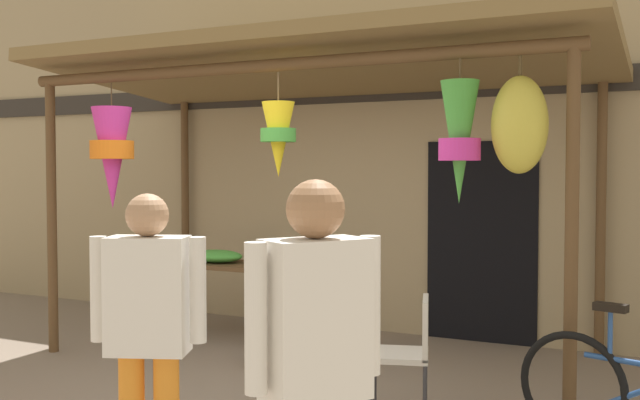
% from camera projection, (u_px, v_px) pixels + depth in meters
% --- Properties ---
extents(ground_plane, '(30.00, 30.00, 0.00)m').
position_uv_depth(ground_plane, '(246.00, 389.00, 5.78)').
color(ground_plane, '#756656').
extents(shop_facade, '(12.63, 0.29, 4.12)m').
position_uv_depth(shop_facade, '(369.00, 138.00, 7.96)').
color(shop_facade, '#9E8966').
rests_on(shop_facade, ground_plane).
extents(market_stall_canopy, '(5.15, 2.59, 2.83)m').
position_uv_depth(market_stall_canopy, '(318.00, 85.00, 6.62)').
color(market_stall_canopy, brown).
rests_on(market_stall_canopy, ground_plane).
extents(display_table, '(1.34, 0.61, 0.77)m').
position_uv_depth(display_table, '(223.00, 271.00, 7.50)').
color(display_table, brown).
rests_on(display_table, ground_plane).
extents(flower_heap_on_table, '(0.57, 0.40, 0.13)m').
position_uv_depth(flower_heap_on_table, '(217.00, 256.00, 7.51)').
color(flower_heap_on_table, green).
rests_on(flower_heap_on_table, display_table).
extents(folding_chair, '(0.50, 0.50, 0.84)m').
position_uv_depth(folding_chair, '(410.00, 346.00, 5.08)').
color(folding_chair, beige).
rests_on(folding_chair, ground_plane).
extents(wicker_basket_by_table, '(0.44, 0.44, 0.23)m').
position_uv_depth(wicker_basket_by_table, '(272.00, 353.00, 6.44)').
color(wicker_basket_by_table, brown).
rests_on(wicker_basket_by_table, ground_plane).
extents(vendor_in_orange, '(0.56, 0.35, 1.60)m').
position_uv_depth(vendor_in_orange, '(148.00, 324.00, 3.73)').
color(vendor_in_orange, orange).
rests_on(vendor_in_orange, ground_plane).
extents(customer_foreground, '(0.40, 0.51, 1.68)m').
position_uv_depth(customer_foreground, '(316.00, 357.00, 2.85)').
color(customer_foreground, '#2D5193').
rests_on(customer_foreground, ground_plane).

